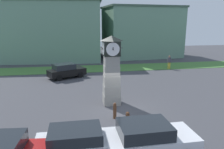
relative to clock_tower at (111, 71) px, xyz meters
The scene contains 12 objects.
ground_plane 2.85m from the clock_tower, 72.30° to the right, with size 76.56×76.56×0.00m, color #424247.
clock_tower is the anchor object (origin of this frame).
bollard_near_tower 5.65m from the clock_tower, 82.55° to the right, with size 0.30×0.30×1.03m.
bollard_mid_row 4.33m from the clock_tower, 85.01° to the right, with size 0.23×0.23×0.91m.
bollard_far_row 3.30m from the clock_tower, 94.89° to the right, with size 0.22×0.22×1.05m.
car_near_tower 7.14m from the clock_tower, 110.99° to the right, with size 4.23×1.93×1.44m.
car_by_building 6.88m from the clock_tower, 84.45° to the right, with size 4.27×2.11×1.54m.
car_far_lot 9.34m from the clock_tower, 113.34° to the left, with size 4.34×3.28×1.58m.
pedestrian_near_bench 14.49m from the clock_tower, 49.19° to the left, with size 0.44×0.31×1.77m.
warehouse_blue_far 23.75m from the clock_tower, 107.78° to the left, with size 18.85×13.01×9.20m.
storefront_low_left 23.97m from the clock_tower, 67.89° to the left, with size 13.56×9.69×8.58m.
grass_verge_far 13.23m from the clock_tower, 79.02° to the left, with size 45.94×4.37×0.04m, color #477A38.
Camera 1 is at (-2.97, -14.09, 6.04)m, focal length 35.00 mm.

